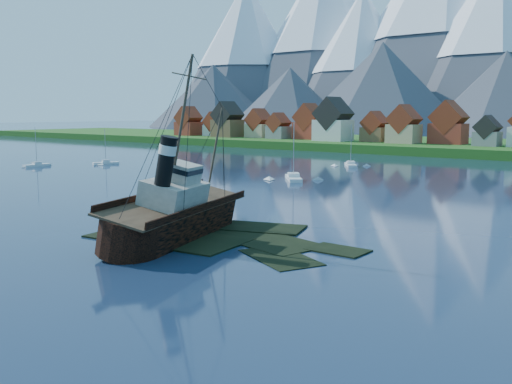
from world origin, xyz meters
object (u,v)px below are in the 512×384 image
Objects in this scene: sailboat_a at (293,179)px; sailboat_c at (351,165)px; tugboat_wreck at (181,213)px; sailboat_f at (37,166)px; sailboat_b at (106,163)px.

sailboat_a is 1.09× the size of sailboat_c.
tugboat_wreck is 97.38m from sailboat_f.
sailboat_a reaches higher than sailboat_f.
sailboat_a is 1.16× the size of sailboat_f.
sailboat_a is at bearing 26.34° from sailboat_b.
sailboat_b is (-82.18, 50.88, -2.50)m from tugboat_wreck.
tugboat_wreck is at bearing -21.07° from sailboat_f.
tugboat_wreck reaches higher than sailboat_a.
tugboat_wreck is at bearing -7.37° from sailboat_b.
tugboat_wreck reaches higher than sailboat_c.
sailboat_c is (55.31, 36.73, 0.02)m from sailboat_b.
sailboat_a is at bearing -116.87° from sailboat_c.
sailboat_f is (-8.50, -15.48, 0.02)m from sailboat_b.
sailboat_f is at bearing 152.96° from sailboat_a.
sailboat_b is 0.93× the size of sailboat_f.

